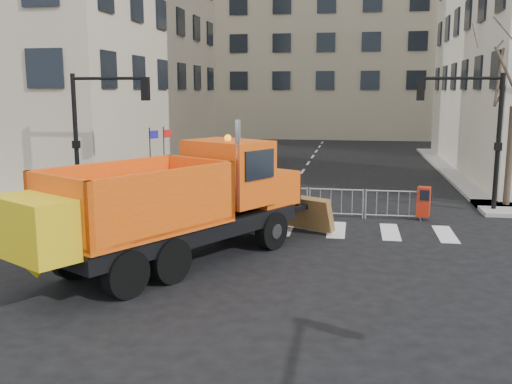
% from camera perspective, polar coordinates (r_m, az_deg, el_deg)
% --- Properties ---
extents(ground, '(120.00, 120.00, 0.00)m').
position_cam_1_polar(ground, '(14.86, -2.46, -8.38)').
color(ground, black).
rests_on(ground, ground).
extents(sidewalk_back, '(64.00, 5.00, 0.15)m').
position_cam_1_polar(sidewalk_back, '(22.95, 2.06, -1.61)').
color(sidewalk_back, gray).
rests_on(sidewalk_back, ground).
extents(building_far, '(30.00, 18.00, 24.00)m').
position_cam_1_polar(building_far, '(66.25, 7.48, 16.22)').
color(building_far, tan).
rests_on(building_far, ground).
extents(traffic_light_left, '(0.18, 0.18, 5.40)m').
position_cam_1_polar(traffic_light_left, '(24.05, -17.55, 4.79)').
color(traffic_light_left, black).
rests_on(traffic_light_left, ground).
extents(traffic_light_right, '(0.18, 0.18, 5.40)m').
position_cam_1_polar(traffic_light_right, '(23.99, 23.06, 4.45)').
color(traffic_light_right, black).
rests_on(traffic_light_right, ground).
extents(crowd_barriers, '(12.60, 0.60, 1.10)m').
position_cam_1_polar(crowd_barriers, '(22.10, -0.18, -0.80)').
color(crowd_barriers, '#9EA0A5').
rests_on(crowd_barriers, ground).
extents(plow_truck, '(7.41, 10.15, 3.94)m').
position_cam_1_polar(plow_truck, '(15.55, -8.30, -0.97)').
color(plow_truck, black).
rests_on(plow_truck, ground).
extents(cop_a, '(0.73, 0.50, 1.95)m').
position_cam_1_polar(cop_a, '(20.00, -0.28, -0.70)').
color(cop_a, black).
rests_on(cop_a, ground).
extents(cop_b, '(1.01, 0.82, 1.97)m').
position_cam_1_polar(cop_b, '(19.27, 0.88, -1.08)').
color(cop_b, black).
rests_on(cop_b, ground).
extents(cop_c, '(0.87, 1.19, 1.88)m').
position_cam_1_polar(cop_c, '(18.50, 1.70, -1.70)').
color(cop_c, black).
rests_on(cop_c, ground).
extents(worker, '(1.46, 1.19, 1.97)m').
position_cam_1_polar(worker, '(22.72, -11.24, 0.81)').
color(worker, '#AEBF16').
rests_on(worker, sidewalk_back).
extents(newspaper_box, '(0.53, 0.49, 1.10)m').
position_cam_1_polar(newspaper_box, '(21.84, 16.41, -0.93)').
color(newspaper_box, '#B3220D').
rests_on(newspaper_box, sidewalk_back).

